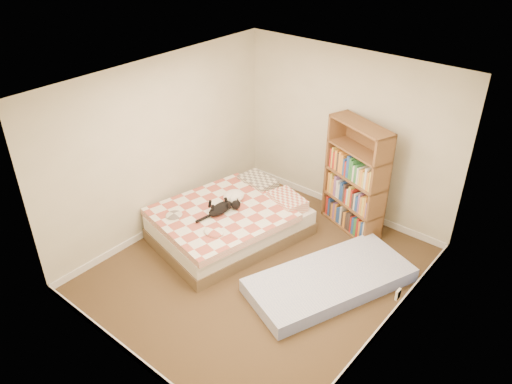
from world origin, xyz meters
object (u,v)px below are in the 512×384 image
Objects in this scene: bookshelf at (355,192)px; floor_mattress at (330,280)px; black_cat at (222,207)px; bed at (232,221)px; white_dog at (234,196)px.

bookshelf reaches higher than floor_mattress.
floor_mattress is 2.97× the size of black_cat.
bookshelf reaches higher than bed.
bookshelf reaches higher than black_cat.
bookshelf is 1.74m from white_dog.
white_dog reaches higher than floor_mattress.
floor_mattress is at bearing -50.38° from bookshelf.
bed is at bearing -159.28° from floor_mattress.
bed is 3.30× the size of black_cat.
bookshelf reaches higher than white_dog.
bookshelf is (1.19, 1.31, 0.34)m from bed.
white_dog is (-0.08, 0.13, 0.32)m from bed.
bookshelf is at bearing 59.83° from bed.
white_dog is (-0.07, 0.31, 0.01)m from black_cat.
floor_mattress is at bearing -2.85° from white_dog.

